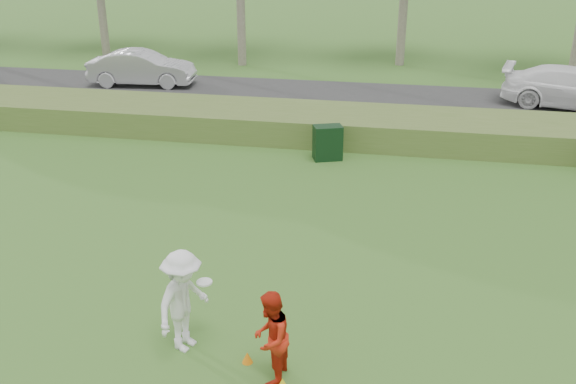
% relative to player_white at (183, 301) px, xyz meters
% --- Properties ---
extents(ground, '(120.00, 120.00, 0.00)m').
position_rel_player_white_xyz_m(ground, '(1.04, 0.21, -0.95)').
color(ground, '#326321').
rests_on(ground, ground).
extents(reed_strip, '(80.00, 3.00, 0.90)m').
position_rel_player_white_xyz_m(reed_strip, '(1.04, 12.21, -0.50)').
color(reed_strip, '#4B6829').
rests_on(reed_strip, ground).
extents(park_road, '(80.00, 6.00, 0.06)m').
position_rel_player_white_xyz_m(park_road, '(1.04, 17.21, -0.92)').
color(park_road, '#2D2D2D').
rests_on(park_road, ground).
extents(player_white, '(1.07, 1.39, 1.90)m').
position_rel_player_white_xyz_m(player_white, '(0.00, 0.00, 0.00)').
color(player_white, white).
rests_on(player_white, ground).
extents(player_red, '(0.67, 0.84, 1.63)m').
position_rel_player_white_xyz_m(player_red, '(1.65, -0.57, -0.14)').
color(player_red, red).
rests_on(player_red, ground).
extents(cone_orange, '(0.19, 0.19, 0.20)m').
position_rel_player_white_xyz_m(cone_orange, '(1.17, -0.22, -0.85)').
color(cone_orange, orange).
rests_on(cone_orange, ground).
extents(cone_yellow, '(0.19, 0.19, 0.20)m').
position_rel_player_white_xyz_m(cone_yellow, '(1.89, -0.76, -0.85)').
color(cone_yellow, yellow).
rests_on(cone_yellow, ground).
extents(utility_cabinet, '(1.01, 0.81, 1.09)m').
position_rel_player_white_xyz_m(utility_cabinet, '(1.20, 10.02, -0.41)').
color(utility_cabinet, black).
rests_on(utility_cabinet, ground).
extents(car_mid, '(4.81, 2.09, 1.54)m').
position_rel_player_white_xyz_m(car_mid, '(-8.21, 17.91, -0.12)').
color(car_mid, silver).
rests_on(car_mid, park_road).
extents(car_right, '(5.74, 3.34, 1.56)m').
position_rel_player_white_xyz_m(car_right, '(9.95, 17.57, -0.11)').
color(car_right, white).
rests_on(car_right, park_road).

